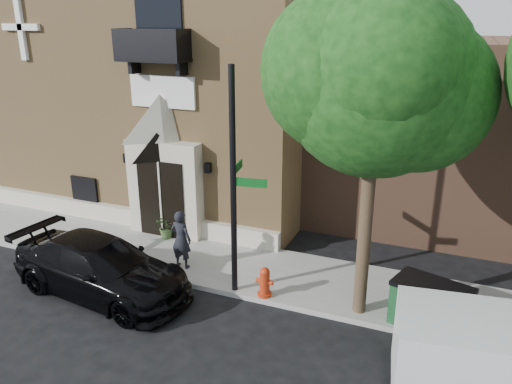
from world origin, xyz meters
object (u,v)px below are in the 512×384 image
street_sign (234,184)px  black_sedan (101,267)px  dumpster (431,306)px  pedestrian_near (181,239)px  fire_hydrant (265,282)px

street_sign → black_sedan: bearing=-167.9°
black_sedan → dumpster: bearing=-73.3°
pedestrian_near → street_sign: bearing=166.0°
street_sign → dumpster: street_sign is taller
fire_hydrant → pedestrian_near: pedestrian_near is taller
black_sedan → dumpster: (8.32, 1.47, -0.04)m
dumpster → pedestrian_near: size_ratio=1.11×
dumpster → fire_hydrant: bearing=-159.7°
fire_hydrant → dumpster: (4.11, 0.17, 0.17)m
black_sedan → fire_hydrant: black_sedan is taller
dumpster → black_sedan: bearing=-152.1°
black_sedan → street_sign: bearing=-61.8°
black_sedan → dumpster: black_sedan is taller
fire_hydrant → dumpster: bearing=2.3°
fire_hydrant → pedestrian_near: size_ratio=0.47×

